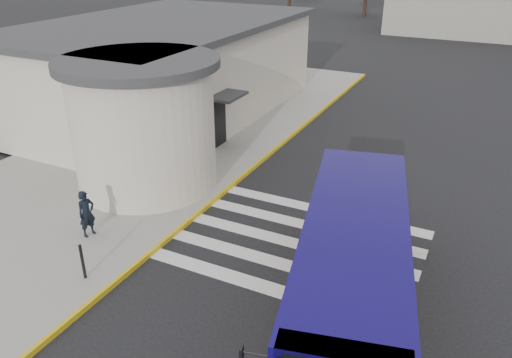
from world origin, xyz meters
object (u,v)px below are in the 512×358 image
at_px(pedestrian_a, 87,214).
at_px(pedestrian_b, 168,184).
at_px(bollard, 83,262).
at_px(transit_bus, 352,271).

distance_m(pedestrian_a, pedestrian_b, 2.96).
bearing_deg(bollard, pedestrian_a, 129.82).
bearing_deg(bollard, transit_bus, 16.35).
relative_size(pedestrian_a, bollard, 1.43).
bearing_deg(pedestrian_a, transit_bus, -74.93).
relative_size(pedestrian_a, pedestrian_b, 0.90).
height_order(pedestrian_a, pedestrian_b, pedestrian_b).
relative_size(transit_bus, bollard, 9.05).
xyz_separation_m(pedestrian_a, pedestrian_b, (1.15, 2.72, 0.09)).
xyz_separation_m(pedestrian_b, bollard, (0.33, -4.50, -0.32)).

